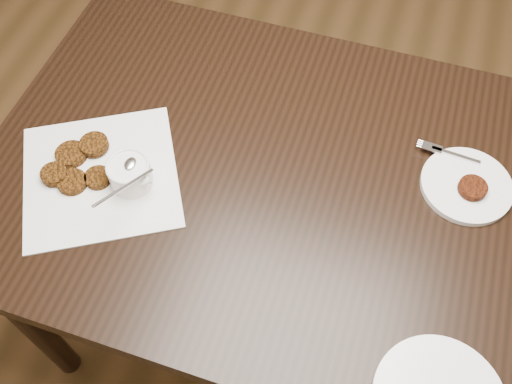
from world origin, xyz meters
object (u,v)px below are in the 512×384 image
table (294,264)px  napkin (101,176)px  plate_with_patty (467,184)px  sauce_ramekin (127,165)px

table → napkin: napkin is taller
plate_with_patty → table: bearing=-163.8°
table → sauce_ramekin: 0.55m
table → napkin: bearing=-164.0°
sauce_ramekin → napkin: bearing=-175.2°
sauce_ramekin → table: bearing=18.3°
napkin → sauce_ramekin: size_ratio=2.55×
table → napkin: size_ratio=4.34×
napkin → sauce_ramekin: (0.07, 0.01, 0.06)m
table → plate_with_patty: size_ratio=7.29×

